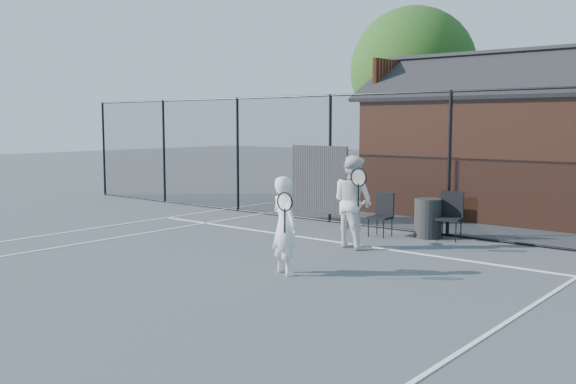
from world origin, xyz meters
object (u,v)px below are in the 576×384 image
Objects in this scene: chair_left at (380,215)px; chair_right at (449,217)px; player_back at (353,201)px; player_front at (285,225)px; waste_bin at (428,218)px; clubhouse at (500,151)px.

chair_right reaches higher than chair_left.
chair_left is at bearing 98.23° from player_back.
player_front is 1.73× the size of chair_left.
waste_bin is (0.63, 1.80, -0.47)m from player_back.
chair_right is at bearing 80.78° from player_front.
player_front reaches higher than waste_bin.
player_front is at bearing -108.95° from chair_right.
player_front is at bearing -80.79° from player_back.
chair_left is (-0.19, 1.30, -0.43)m from player_back.
player_front is 3.85m from chair_left.
player_back is (-0.38, -6.20, -0.74)m from clubhouse.
waste_bin is (0.26, -4.40, -1.21)m from clubhouse.
clubhouse is 4.60m from chair_right.
player_back is at bearing 99.21° from player_front.
chair_left is (-0.59, 3.79, -0.33)m from player_front.
chair_left is at bearing 98.87° from player_front.
clubhouse is 6.84× the size of chair_right.
clubhouse is at bearing 90.17° from player_front.
clubhouse reaches higher than player_front.
player_front is at bearing -93.06° from waste_bin.
player_front is 1.60× the size of chair_right.
waste_bin is at bearing 70.68° from player_back.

